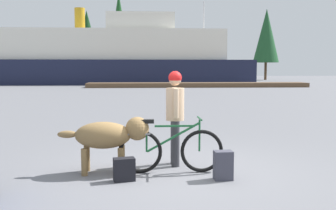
% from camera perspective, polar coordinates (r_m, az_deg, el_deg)
% --- Properties ---
extents(ground_plane, '(160.00, 160.00, 0.00)m').
position_cam_1_polar(ground_plane, '(6.56, 0.99, -9.72)').
color(ground_plane, slate).
extents(bicycle, '(1.71, 0.44, 0.91)m').
position_cam_1_polar(bicycle, '(6.42, 0.36, -6.53)').
color(bicycle, black).
rests_on(bicycle, ground_plane).
extents(person_cyclist, '(0.32, 0.53, 1.66)m').
position_cam_1_polar(person_cyclist, '(6.84, 1.03, -0.63)').
color(person_cyclist, '#333338').
rests_on(person_cyclist, ground_plane).
extents(dog, '(1.48, 0.51, 0.92)m').
position_cam_1_polar(dog, '(6.43, -8.53, -4.40)').
color(dog, olive).
rests_on(dog, ground_plane).
extents(backpack, '(0.29, 0.21, 0.45)m').
position_cam_1_polar(backpack, '(6.13, 8.05, -8.70)').
color(backpack, '#3F3F4C').
rests_on(backpack, ground_plane).
extents(handbag_pannier, '(0.35, 0.24, 0.35)m').
position_cam_1_polar(handbag_pannier, '(6.05, -6.41, -9.32)').
color(handbag_pannier, black).
rests_on(handbag_pannier, ground_plane).
extents(dock_pier, '(19.87, 2.43, 0.40)m').
position_cam_1_polar(dock_pier, '(35.66, 4.32, 2.95)').
color(dock_pier, brown).
rests_on(dock_pier, ground_plane).
extents(ferry_boat, '(29.85, 7.46, 8.18)m').
position_cam_1_polar(ferry_boat, '(43.56, -7.75, 6.81)').
color(ferry_boat, '#191E38').
rests_on(ferry_boat, ground_plane).
extents(sailboat_moored, '(7.27, 2.04, 9.06)m').
position_cam_1_polar(sailboat_moored, '(43.83, 5.17, 3.80)').
color(sailboat_moored, silver).
rests_on(sailboat_moored, ground_plane).
extents(pine_tree_far_left, '(3.57, 3.57, 9.70)m').
position_cam_1_polar(pine_tree_far_left, '(56.54, -11.74, 9.82)').
color(pine_tree_far_left, '#4C331E').
rests_on(pine_tree_far_left, ground_plane).
extents(pine_tree_center, '(2.86, 2.86, 12.02)m').
position_cam_1_polar(pine_tree_center, '(55.00, -7.17, 11.47)').
color(pine_tree_center, '#4C331E').
rests_on(pine_tree_center, ground_plane).
extents(pine_tree_far_right, '(3.72, 3.72, 10.25)m').
position_cam_1_polar(pine_tree_far_right, '(59.20, 14.15, 9.76)').
color(pine_tree_far_right, '#4C331E').
rests_on(pine_tree_far_right, ground_plane).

